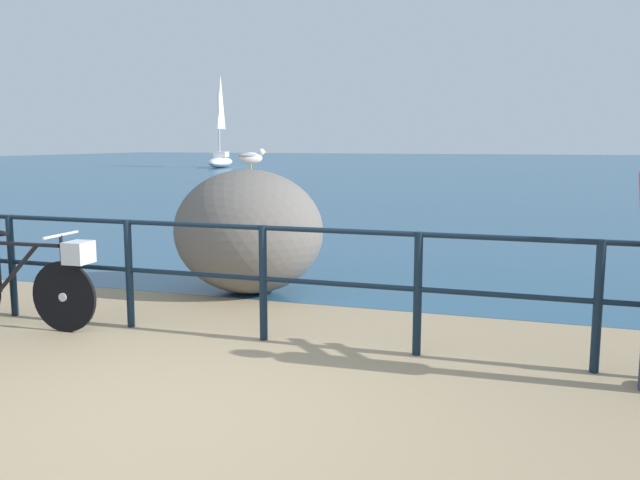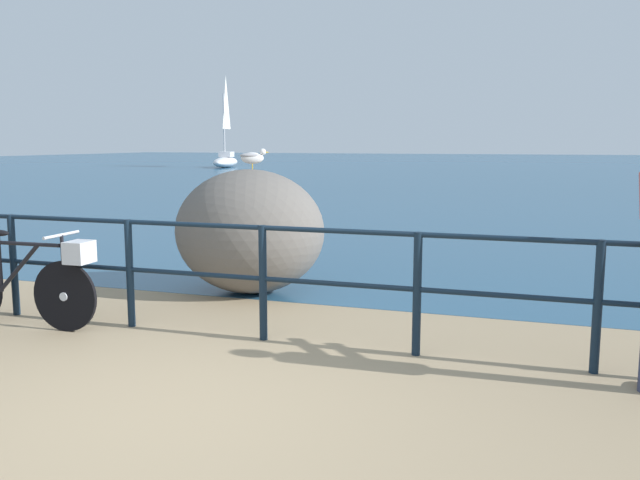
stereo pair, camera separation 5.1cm
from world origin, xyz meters
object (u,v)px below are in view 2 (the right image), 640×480
object	(u,v)px
bicycle	(30,280)
seagull	(253,157)
sailboat	(226,157)
breakwater_boulder_main	(250,231)

from	to	relation	value
bicycle	seagull	xyz separation A→B (m)	(1.34, 2.08, 1.10)
bicycle	sailboat	distance (m)	39.59
seagull	sailboat	distance (m)	38.30
sailboat	seagull	bearing A→B (deg)	14.17
breakwater_boulder_main	sailboat	world-z (taller)	sailboat
bicycle	breakwater_boulder_main	world-z (taller)	breakwater_boulder_main
breakwater_boulder_main	seagull	bearing A→B (deg)	49.97
bicycle	sailboat	bearing A→B (deg)	111.97
breakwater_boulder_main	sailboat	xyz separation A→B (m)	(-17.32, 34.18, -0.00)
bicycle	sailboat	size ratio (longest dim) A/B	0.28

